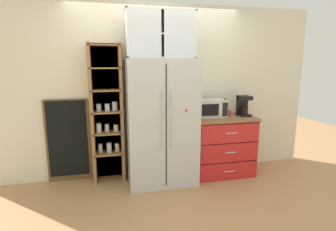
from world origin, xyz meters
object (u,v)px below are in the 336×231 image
Objects in this scene: mug_red at (228,113)px; chalkboard_menu at (68,140)px; microwave at (210,108)px; bottle_amber at (225,109)px; refrigerator at (161,122)px; coffee_maker at (243,106)px; mug_charcoal at (221,113)px.

chalkboard_menu is at bearing 175.06° from mug_red.
bottle_amber reaches higher than microwave.
refrigerator is at bearing 179.69° from bottle_amber.
refrigerator reaches higher than mug_red.
coffee_maker is at bearing 10.00° from bottle_amber.
coffee_maker reaches higher than mug_red.
microwave is 1.42× the size of coffee_maker.
mug_red is at bearing 47.73° from bottle_amber.
mug_red is at bearing 5.41° from refrigerator.
refrigerator is at bearing -174.59° from mug_red.
coffee_maker is 1.10× the size of bottle_amber.
bottle_amber is (0.20, -0.10, -0.01)m from microwave.
bottle_amber is at bearing -0.31° from refrigerator.
bottle_amber is 0.23× the size of chalkboard_menu.
mug_charcoal is 0.14m from bottle_amber.
chalkboard_menu reaches higher than mug_charcoal.
bottle_amber is (-0.00, -0.12, 0.08)m from mug_charcoal.
coffee_maker is 0.26m from mug_red.
bottle_amber is 2.33m from chalkboard_menu.
mug_red is at bearing -8.37° from mug_charcoal.
bottle_amber is (-0.33, -0.06, -0.03)m from coffee_maker.
refrigerator reaches higher than mug_charcoal.
bottle_amber is (0.97, -0.01, 0.15)m from refrigerator.
bottle_amber is at bearing -132.27° from mug_red.
coffee_maker reaches higher than chalkboard_menu.
refrigerator is 0.79m from microwave.
refrigerator is 16.19× the size of mug_red.
coffee_maker is (1.30, 0.05, 0.18)m from refrigerator.
microwave is (0.77, 0.09, 0.16)m from refrigerator.
mug_red is 0.16m from bottle_amber.
mug_red is at bearing 1.16° from microwave.
chalkboard_menu reaches higher than mug_red.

